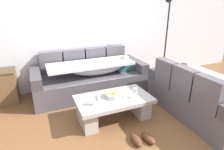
{
  "coord_description": "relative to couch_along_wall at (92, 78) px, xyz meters",
  "views": [
    {
      "loc": [
        -1.18,
        -1.9,
        1.77
      ],
      "look_at": [
        0.09,
        1.06,
        0.55
      ],
      "focal_mm": 29.82,
      "sensor_mm": 36.0,
      "label": 1
    }
  ],
  "objects": [
    {
      "name": "ground_plane",
      "position": [
        0.14,
        -1.62,
        -0.33
      ],
      "size": [
        14.0,
        14.0,
        0.0
      ],
      "primitive_type": "plane",
      "color": "brown"
    },
    {
      "name": "wine_glass_near_left",
      "position": [
        -0.28,
        -1.22,
        0.16
      ],
      "size": [
        0.07,
        0.07,
        0.17
      ],
      "color": "silver",
      "rests_on": "coffee_table"
    },
    {
      "name": "coffee_table",
      "position": [
        0.03,
        -1.09,
        -0.09
      ],
      "size": [
        1.2,
        0.68,
        0.38
      ],
      "color": "#B9B3AE",
      "rests_on": "ground_plane"
    },
    {
      "name": "couch_along_wall",
      "position": [
        0.0,
        0.0,
        0.0
      ],
      "size": [
        2.27,
        0.92,
        0.88
      ],
      "color": "#57525A",
      "rests_on": "ground_plane"
    },
    {
      "name": "fruit_bowl",
      "position": [
        0.03,
        -1.07,
        0.09
      ],
      "size": [
        0.28,
        0.28,
        0.1
      ],
      "color": "silver",
      "rests_on": "coffee_table"
    },
    {
      "name": "open_magazine",
      "position": [
        0.28,
        -1.08,
        0.05
      ],
      "size": [
        0.32,
        0.28,
        0.01
      ],
      "primitive_type": "cube",
      "rotation": [
        0.0,
        0.0,
        0.26
      ],
      "color": "white",
      "rests_on": "coffee_table"
    },
    {
      "name": "back_wall",
      "position": [
        0.14,
        0.53,
        1.02
      ],
      "size": [
        9.0,
        0.1,
        2.7
      ],
      "primitive_type": "cube",
      "color": "white",
      "rests_on": "ground_plane"
    },
    {
      "name": "couch_near_window",
      "position": [
        1.4,
        -1.52,
        0.0
      ],
      "size": [
        0.92,
        1.71,
        0.88
      ],
      "rotation": [
        0.0,
        0.0,
        1.57
      ],
      "color": "#57525A",
      "rests_on": "ground_plane"
    },
    {
      "name": "pair_of_shoes",
      "position": [
        0.16,
        -1.78,
        -0.29
      ],
      "size": [
        0.31,
        0.31,
        0.09
      ],
      "color": "#59331E",
      "rests_on": "ground_plane"
    },
    {
      "name": "wine_glass_near_right",
      "position": [
        0.34,
        -1.23,
        0.16
      ],
      "size": [
        0.07,
        0.07,
        0.17
      ],
      "color": "silver",
      "rests_on": "coffee_table"
    },
    {
      "name": "floor_lamp",
      "position": [
        1.76,
        -0.09,
        0.78
      ],
      "size": [
        0.33,
        0.31,
        1.95
      ],
      "color": "black",
      "rests_on": "ground_plane"
    }
  ]
}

